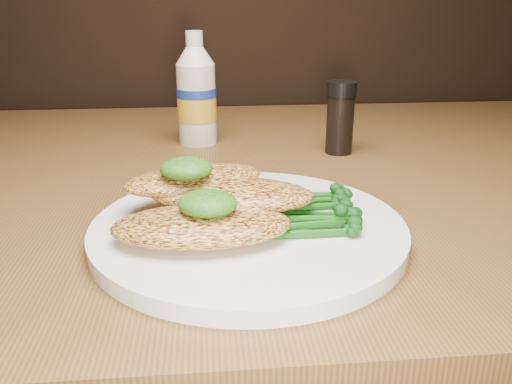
{
  "coord_description": "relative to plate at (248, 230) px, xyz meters",
  "views": [
    {
      "loc": [
        -0.12,
        0.39,
        0.97
      ],
      "look_at": [
        -0.08,
        0.85,
        0.79
      ],
      "focal_mm": 37.04,
      "sensor_mm": 36.0,
      "label": 1
    }
  ],
  "objects": [
    {
      "name": "mayo_bottle",
      "position": [
        -0.05,
        0.34,
        0.07
      ],
      "size": [
        0.08,
        0.08,
        0.17
      ],
      "primitive_type": null,
      "rotation": [
        0.0,
        0.0,
        0.4
      ],
      "color": "beige",
      "rests_on": "dining_table"
    },
    {
      "name": "pesto_back",
      "position": [
        -0.06,
        0.03,
        0.05
      ],
      "size": [
        0.06,
        0.05,
        0.02
      ],
      "primitive_type": "ellipsoid",
      "rotation": [
        0.0,
        0.0,
        -0.11
      ],
      "color": "#0C3808",
      "rests_on": "chicken_back"
    },
    {
      "name": "chicken_back",
      "position": [
        -0.05,
        0.05,
        0.04
      ],
      "size": [
        0.15,
        0.11,
        0.02
      ],
      "primitive_type": "ellipsoid",
      "rotation": [
        0.0,
        0.0,
        0.3
      ],
      "color": "gold",
      "rests_on": "plate"
    },
    {
      "name": "chicken_mid",
      "position": [
        -0.02,
        0.02,
        0.03
      ],
      "size": [
        0.17,
        0.11,
        0.02
      ],
      "primitive_type": "ellipsoid",
      "rotation": [
        0.0,
        0.0,
        -0.21
      ],
      "color": "gold",
      "rests_on": "plate"
    },
    {
      "name": "chicken_front",
      "position": [
        -0.04,
        -0.03,
        0.02
      ],
      "size": [
        0.16,
        0.08,
        0.03
      ],
      "primitive_type": "ellipsoid",
      "rotation": [
        0.0,
        0.0,
        0.0
      ],
      "color": "gold",
      "rests_on": "plate"
    },
    {
      "name": "plate",
      "position": [
        0.0,
        0.0,
        0.0
      ],
      "size": [
        0.29,
        0.29,
        0.02
      ],
      "primitive_type": "cylinder",
      "color": "white",
      "rests_on": "dining_table"
    },
    {
      "name": "pesto_front",
      "position": [
        -0.04,
        -0.03,
        0.04
      ],
      "size": [
        0.07,
        0.06,
        0.02
      ],
      "primitive_type": "ellipsoid",
      "rotation": [
        0.0,
        0.0,
        -0.34
      ],
      "color": "#0C3808",
      "rests_on": "chicken_front"
    },
    {
      "name": "pepper_grinder",
      "position": [
        0.15,
        0.27,
        0.04
      ],
      "size": [
        0.04,
        0.04,
        0.1
      ],
      "primitive_type": null,
      "rotation": [
        0.0,
        0.0,
        -0.08
      ],
      "color": "black",
      "rests_on": "dining_table"
    },
    {
      "name": "broccolini_bundle",
      "position": [
        0.04,
        0.0,
        0.02
      ],
      "size": [
        0.17,
        0.15,
        0.02
      ],
      "primitive_type": null,
      "rotation": [
        0.0,
        0.0,
        -0.32
      ],
      "color": "#155713",
      "rests_on": "plate"
    }
  ]
}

